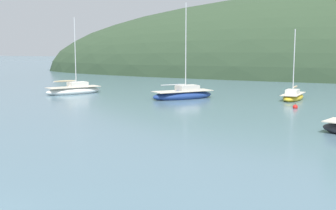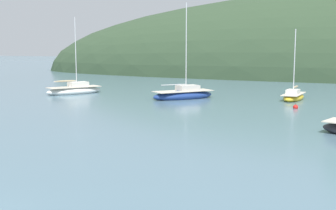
{
  "view_description": "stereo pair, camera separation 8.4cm",
  "coord_description": "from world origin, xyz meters",
  "px_view_note": "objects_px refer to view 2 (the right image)",
  "views": [
    {
      "loc": [
        10.69,
        -8.21,
        5.31
      ],
      "look_at": [
        0.0,
        20.0,
        1.2
      ],
      "focal_mm": 45.65,
      "sensor_mm": 36.0,
      "label": 1
    },
    {
      "loc": [
        10.77,
        -8.18,
        5.31
      ],
      "look_at": [
        0.0,
        20.0,
        1.2
      ],
      "focal_mm": 45.65,
      "sensor_mm": 36.0,
      "label": 2
    }
  ],
  "objects_px": {
    "sailboat_black_sloop": "(75,90)",
    "sailboat_cream_ketch": "(294,96)",
    "sailboat_blue_center": "(184,95)",
    "mooring_buoy_outer": "(296,107)"
  },
  "relations": [
    {
      "from": "sailboat_cream_ketch",
      "to": "sailboat_blue_center",
      "type": "xyz_separation_m",
      "value": [
        -10.76,
        -3.04,
        0.07
      ]
    },
    {
      "from": "sailboat_blue_center",
      "to": "mooring_buoy_outer",
      "type": "bearing_deg",
      "value": -16.36
    },
    {
      "from": "sailboat_cream_ketch",
      "to": "sailboat_blue_center",
      "type": "distance_m",
      "value": 11.18
    },
    {
      "from": "sailboat_cream_ketch",
      "to": "mooring_buoy_outer",
      "type": "relative_size",
      "value": 13.43
    },
    {
      "from": "sailboat_black_sloop",
      "to": "mooring_buoy_outer",
      "type": "height_order",
      "value": "sailboat_black_sloop"
    },
    {
      "from": "sailboat_cream_ketch",
      "to": "sailboat_blue_center",
      "type": "height_order",
      "value": "sailboat_blue_center"
    },
    {
      "from": "sailboat_cream_ketch",
      "to": "sailboat_blue_center",
      "type": "relative_size",
      "value": 0.72
    },
    {
      "from": "sailboat_black_sloop",
      "to": "sailboat_blue_center",
      "type": "xyz_separation_m",
      "value": [
        13.26,
        -0.07,
        0.01
      ]
    },
    {
      "from": "sailboat_black_sloop",
      "to": "sailboat_cream_ketch",
      "type": "distance_m",
      "value": 24.19
    },
    {
      "from": "sailboat_cream_ketch",
      "to": "mooring_buoy_outer",
      "type": "height_order",
      "value": "sailboat_cream_ketch"
    }
  ]
}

